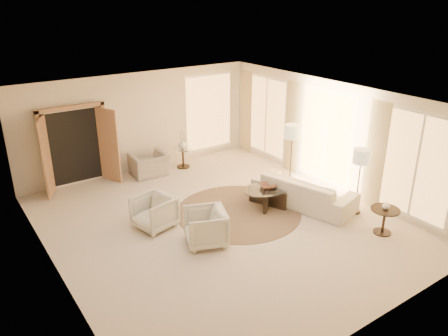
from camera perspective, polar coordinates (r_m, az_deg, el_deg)
room at (r=9.29m, az=-0.62°, el=0.42°), size 7.04×8.04×2.83m
windows_right at (r=11.55m, az=13.44°, el=3.92°), size 0.10×6.40×2.40m
window_back_corner at (r=13.65m, az=-1.95°, el=7.26°), size 1.70×0.10×2.40m
curtains_right at (r=12.11m, az=10.13°, el=4.77°), size 0.06×5.20×2.60m
french_doors at (r=11.96m, az=-18.74°, el=2.53°), size 1.95×0.66×2.16m
area_rug at (r=10.35m, az=1.87°, el=-5.70°), size 2.97×2.97×0.01m
sofa at (r=10.70m, az=10.36°, el=-2.97°), size 1.59×2.64×0.72m
armchair_left at (r=9.64m, az=-9.12°, el=-5.52°), size 0.89×0.93×0.81m
armchair_right at (r=8.94m, az=-2.43°, el=-7.50°), size 0.99×1.02×0.82m
accent_chair at (r=12.38m, az=-9.79°, el=0.91°), size 1.01×0.68×0.86m
coffee_table at (r=10.55m, az=5.71°, el=-3.47°), size 1.53×1.53×0.47m
end_table at (r=9.91m, az=20.22°, el=-5.98°), size 0.61×0.61×0.57m
side_table at (r=12.86m, az=-5.38°, el=1.60°), size 0.50×0.50×0.59m
floor_lamp_near at (r=11.31m, az=8.93°, el=4.35°), size 0.41×0.41×1.69m
floor_lamp_far at (r=10.25m, az=17.50°, el=1.09°), size 0.38×0.38×1.57m
bowl at (r=10.45m, az=5.75°, el=-2.37°), size 0.50×0.50×0.09m
end_vase at (r=9.79m, az=20.42°, el=-4.63°), size 0.21×0.21×0.17m
side_vase at (r=12.74m, az=-5.44°, el=3.13°), size 0.34×0.34×0.27m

